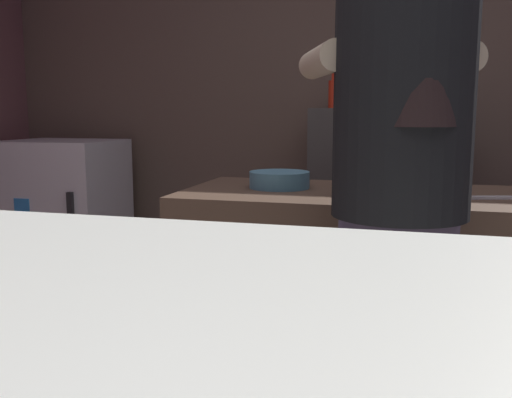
# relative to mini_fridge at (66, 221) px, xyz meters

# --- Properties ---
(wall_back) EXTENTS (5.20, 0.10, 2.70)m
(wall_back) POSITION_rel_mini_fridge_xyz_m (2.02, 0.45, 0.84)
(wall_back) COLOR brown
(wall_back) RESTS_ON ground
(prep_counter) EXTENTS (2.10, 0.60, 0.92)m
(prep_counter) POSITION_rel_mini_fridge_xyz_m (2.37, -1.15, -0.05)
(prep_counter) COLOR #4A3629
(prep_counter) RESTS_ON ground
(back_shelf) EXTENTS (0.75, 0.36, 1.21)m
(back_shelf) POSITION_rel_mini_fridge_xyz_m (1.90, 0.17, 0.10)
(back_shelf) COLOR #3F3D38
(back_shelf) RESTS_ON ground
(mini_fridge) EXTENTS (0.66, 0.58, 1.01)m
(mini_fridge) POSITION_rel_mini_fridge_xyz_m (0.00, 0.00, 0.00)
(mini_fridge) COLOR silver
(mini_fridge) RESTS_ON ground
(bartender) EXTENTS (0.50, 0.56, 1.75)m
(bartender) POSITION_rel_mini_fridge_xyz_m (2.05, -1.61, 0.51)
(bartender) COLOR #342A3C
(bartender) RESTS_ON ground
(mixing_bowl) EXTENTS (0.21, 0.21, 0.06)m
(mixing_bowl) POSITION_rel_mini_fridge_xyz_m (1.63, -1.13, 0.44)
(mixing_bowl) COLOR teal
(mixing_bowl) RESTS_ON prep_counter
(chefs_knife) EXTENTS (0.24, 0.10, 0.01)m
(chefs_knife) POSITION_rel_mini_fridge_xyz_m (2.33, -1.20, 0.42)
(chefs_knife) COLOR silver
(chefs_knife) RESTS_ON prep_counter
(bottle_vinegar) EXTENTS (0.06, 0.06, 0.26)m
(bottle_vinegar) POSITION_rel_mini_fridge_xyz_m (2.17, 0.22, 0.80)
(bottle_vinegar) COLOR #D0C788
(bottle_vinegar) RESTS_ON back_shelf
(bottle_soy) EXTENTS (0.06, 0.06, 0.22)m
(bottle_soy) POSITION_rel_mini_fridge_xyz_m (1.64, 0.16, 0.78)
(bottle_soy) COLOR red
(bottle_soy) RESTS_ON back_shelf
(bottle_hot_sauce) EXTENTS (0.05, 0.05, 0.21)m
(bottle_hot_sauce) POSITION_rel_mini_fridge_xyz_m (1.75, 0.25, 0.78)
(bottle_hot_sauce) COLOR black
(bottle_hot_sauce) RESTS_ON back_shelf
(bottle_olive_oil) EXTENTS (0.06, 0.06, 0.18)m
(bottle_olive_oil) POSITION_rel_mini_fridge_xyz_m (2.04, 0.20, 0.77)
(bottle_olive_oil) COLOR #306096
(bottle_olive_oil) RESTS_ON back_shelf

